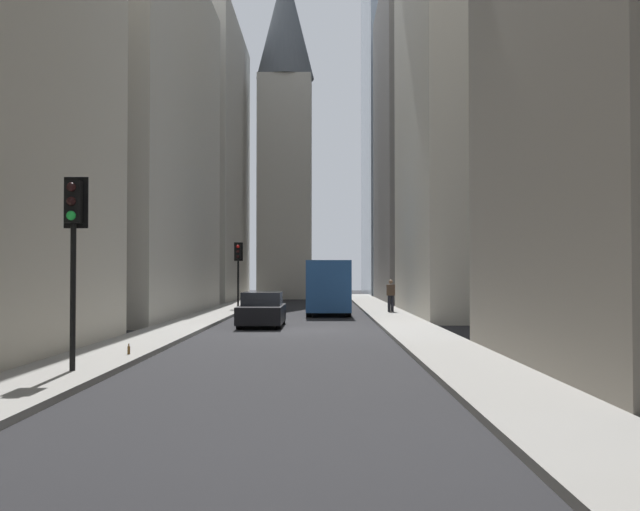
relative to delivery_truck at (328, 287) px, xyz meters
The scene contains 14 objects.
ground_plane 11.20m from the delivery_truck, behind, with size 135.00×135.00×0.00m, color black.
sidewalk_right 12.57m from the delivery_truck, 151.82° to the left, with size 90.00×2.20×0.14m, color gray.
sidewalk_left 11.53m from the delivery_truck, 164.28° to the right, with size 90.00×2.20×0.14m, color gray.
building_left_midfar 14.78m from the delivery_truck, 95.58° to the right, with size 15.10×10.50×25.98m.
building_left_far 23.01m from the delivery_truck, 26.79° to the right, with size 16.02×10.00×24.15m.
building_right_far 25.56m from the delivery_truck, 30.46° to the left, with size 17.42×10.00×22.21m.
building_right_midfar 14.39m from the delivery_truck, 95.12° to the left, with size 19.92×10.00×18.66m.
church_spire 29.06m from the delivery_truck, ahead, with size 5.05×5.05×29.34m.
delivery_truck is the anchor object (origin of this frame).
sedan_black 9.52m from the delivery_truck, 162.83° to the left, with size 4.30×1.78×1.42m.
traffic_light_foreground 24.79m from the delivery_truck, 166.92° to the left, with size 0.43×0.52×4.12m.
traffic_light_midblock 7.15m from the delivery_truck, 49.38° to the left, with size 0.43×0.52×3.89m.
pedestrian 3.38m from the delivery_truck, 85.63° to the right, with size 0.26×0.44×1.71m.
discarded_bottle 21.56m from the delivery_truck, 165.94° to the left, with size 0.07×0.07×0.27m.
Camera 1 is at (-28.92, -1.07, 2.19)m, focal length 42.16 mm.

